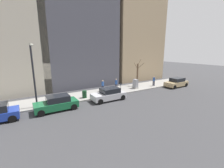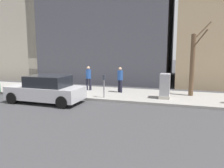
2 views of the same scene
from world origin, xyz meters
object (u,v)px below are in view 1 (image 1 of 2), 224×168
pedestrian_far_corner (103,85)px  office_tower_left (129,26)px  parking_meter (121,87)px  office_block_center (72,25)px  streetlamp (33,71)px  trash_bin (84,94)px  utility_box (135,84)px  pedestrian_near_meter (154,80)px  pedestrian_midblock (116,83)px  bare_tree (138,74)px  parked_car_tan (176,82)px  parked_car_green (57,103)px  parked_car_silver (109,94)px

pedestrian_far_corner → office_tower_left: office_tower_left is taller
parking_meter → office_block_center: (11.23, 3.00, 9.47)m
streetlamp → trash_bin: 6.47m
utility_box → pedestrian_near_meter: 3.78m
utility_box → streetlamp: size_ratio=0.22×
trash_bin → pedestrian_midblock: (1.42, -5.70, 0.49)m
pedestrian_midblock → parking_meter: bearing=116.0°
pedestrian_far_corner → pedestrian_midblock: bearing=-23.3°
utility_box → bare_tree: (1.31, -1.50, 1.29)m
utility_box → office_tower_left: size_ratio=0.06×
parked_car_tan → utility_box: size_ratio=2.95×
parked_car_tan → pedestrian_near_meter: (2.06, 3.19, 0.35)m
trash_bin → office_tower_left: size_ratio=0.04×
pedestrian_midblock → office_tower_left: (8.57, -8.78, 10.16)m
bare_tree → pedestrian_far_corner: 6.83m
utility_box → trash_bin: utility_box is taller
parked_car_green → parking_meter: bearing=-80.5°
office_tower_left → streetlamp: bearing=118.0°
bare_tree → office_tower_left: size_ratio=0.20×
parked_car_silver → trash_bin: size_ratio=4.70×
parking_meter → trash_bin: 5.28m
pedestrian_near_meter → utility_box: bearing=-97.2°
parked_car_green → trash_bin: 4.26m
bare_tree → office_block_center: size_ratio=0.21×
parking_meter → pedestrian_far_corner: pedestrian_far_corner is taller
parked_car_green → pedestrian_far_corner: bearing=-64.3°
parked_car_silver → trash_bin: parked_car_silver is taller
parked_car_silver → parked_car_green: bearing=90.7°
trash_bin → office_block_center: size_ratio=0.04×
parking_meter → streetlamp: size_ratio=0.21×
utility_box → trash_bin: size_ratio=1.59×
utility_box → pedestrian_midblock: (1.02, 2.95, 0.24)m
utility_box → pedestrian_far_corner: bearing=78.1°
parked_car_silver → parked_car_green: 6.16m
parking_meter → office_tower_left: (10.44, -9.24, 10.27)m
office_tower_left → pedestrian_midblock: bearing=134.3°
streetlamp → pedestrian_near_meter: bearing=-87.7°
pedestrian_midblock → office_block_center: 13.68m
pedestrian_near_meter → pedestrian_midblock: (1.31, 6.71, 0.00)m
parked_car_tan → bare_tree: (3.66, 5.45, 1.41)m
parked_car_silver → office_block_center: size_ratio=0.20×
parked_car_silver → trash_bin: bearing=50.8°
pedestrian_near_meter → streetlamp: bearing=-90.5°
parked_car_silver → office_tower_left: office_tower_left is taller
parked_car_tan → office_block_center: 20.85m
pedestrian_far_corner → parking_meter: bearing=-68.1°
pedestrian_far_corner → parked_car_silver: bearing=-127.4°
office_block_center → bare_tree: bearing=-138.9°
pedestrian_midblock → office_tower_left: office_tower_left is taller
parked_car_silver → pedestrian_midblock: 4.78m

